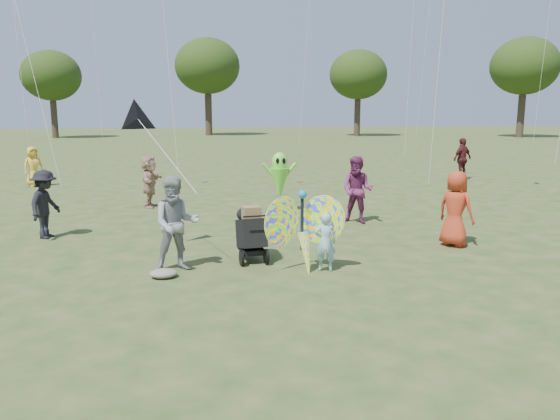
# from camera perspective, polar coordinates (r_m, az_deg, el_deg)

# --- Properties ---
(ground) EXTENTS (160.00, 160.00, 0.00)m
(ground) POSITION_cam_1_polar(r_m,az_deg,el_deg) (9.05, 3.10, -8.54)
(ground) COLOR #51592B
(ground) RESTS_ON ground
(child_girl) EXTENTS (0.45, 0.34, 1.09)m
(child_girl) POSITION_cam_1_polar(r_m,az_deg,el_deg) (10.05, 4.75, -3.37)
(child_girl) COLOR #91BCCE
(child_girl) RESTS_ON ground
(adult_man) EXTENTS (0.90, 0.72, 1.75)m
(adult_man) POSITION_cam_1_polar(r_m,az_deg,el_deg) (10.15, -10.81, -1.46)
(adult_man) COLOR gray
(adult_man) RESTS_ON ground
(grey_bag) EXTENTS (0.49, 0.40, 0.16)m
(grey_bag) POSITION_cam_1_polar(r_m,az_deg,el_deg) (9.97, -12.08, -6.48)
(grey_bag) COLOR gray
(grey_bag) RESTS_ON ground
(crowd_a) EXTENTS (0.87, 0.96, 1.65)m
(crowd_a) POSITION_cam_1_polar(r_m,az_deg,el_deg) (12.40, 17.88, 0.12)
(crowd_a) COLOR #B7371D
(crowd_a) RESTS_ON ground
(crowd_b) EXTENTS (0.89, 1.16, 1.59)m
(crowd_b) POSITION_cam_1_polar(r_m,az_deg,el_deg) (13.65, -23.33, 0.55)
(crowd_b) COLOR black
(crowd_b) RESTS_ON ground
(crowd_d) EXTENTS (0.75, 1.52, 1.57)m
(crowd_d) POSITION_cam_1_polar(r_m,az_deg,el_deg) (17.03, -13.48, 2.92)
(crowd_d) COLOR tan
(crowd_d) RESTS_ON ground
(crowd_e) EXTENTS (1.08, 1.04, 1.75)m
(crowd_e) POSITION_cam_1_polar(r_m,az_deg,el_deg) (14.31, 8.08, 2.07)
(crowd_e) COLOR #712553
(crowd_e) RESTS_ON ground
(crowd_g) EXTENTS (0.90, 0.82, 1.54)m
(crowd_g) POSITION_cam_1_polar(r_m,az_deg,el_deg) (23.04, -24.37, 4.14)
(crowd_g) COLOR yellow
(crowd_g) RESTS_ON ground
(crowd_h) EXTENTS (1.12, 0.80, 1.76)m
(crowd_h) POSITION_cam_1_polar(r_m,az_deg,el_deg) (24.36, 18.50, 5.10)
(crowd_h) COLOR #511B1D
(crowd_h) RESTS_ON ground
(jogging_stroller) EXTENTS (0.56, 1.08, 1.09)m
(jogging_stroller) POSITION_cam_1_polar(r_m,az_deg,el_deg) (10.77, -3.07, -2.04)
(jogging_stroller) COLOR black
(jogging_stroller) RESTS_ON ground
(butterfly_kite) EXTENTS (1.74, 0.75, 1.71)m
(butterfly_kite) POSITION_cam_1_polar(r_m,az_deg,el_deg) (10.00, 2.49, -2.21)
(butterfly_kite) COLOR #F15226
(butterfly_kite) RESTS_ON ground
(delta_kite_rig) EXTENTS (1.53, 1.68, 1.76)m
(delta_kite_rig) POSITION_cam_1_polar(r_m,az_deg,el_deg) (11.41, -14.62, 9.18)
(delta_kite_rig) COLOR black
(delta_kite_rig) RESTS_ON ground
(alien_kite) EXTENTS (1.12, 0.69, 1.74)m
(alien_kite) POSITION_cam_1_polar(r_m,az_deg,el_deg) (15.77, -0.05, 3.30)
(alien_kite) COLOR #6DEC37
(alien_kite) RESTS_ON ground
(tree_line) EXTENTS (91.78, 33.60, 10.79)m
(tree_line) POSITION_cam_1_polar(r_m,az_deg,el_deg) (53.73, -5.04, 14.64)
(tree_line) COLOR #3A2D21
(tree_line) RESTS_ON ground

